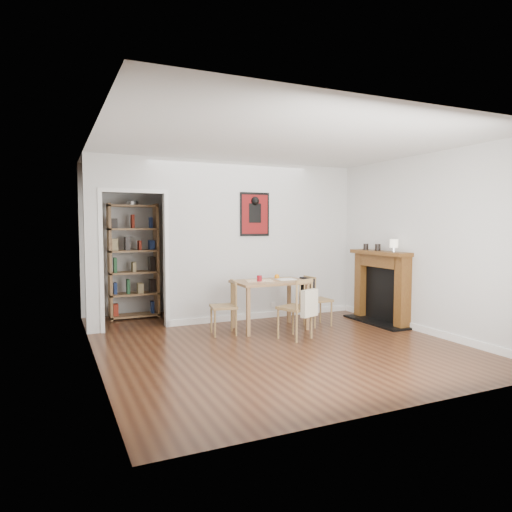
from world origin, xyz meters
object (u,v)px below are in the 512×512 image
chair_left (223,307)px  chair_right (317,300)px  notebook (286,279)px  ceramic_jar_a (378,247)px  bookshelf (134,262)px  red_glass (259,278)px  orange_fruit (277,277)px  mantel_lamp (394,244)px  ceramic_jar_b (366,247)px  chair_front (296,308)px  fireplace (382,285)px  dining_table (270,287)px

chair_left → chair_right: (1.53, -0.06, 0.01)m
notebook → ceramic_jar_a: ceramic_jar_a is taller
bookshelf → red_glass: bearing=-48.9°
bookshelf → orange_fruit: (1.91, -1.59, -0.18)m
chair_right → bookshelf: (-2.50, 1.80, 0.55)m
chair_right → bookshelf: bookshelf is taller
mantel_lamp → ceramic_jar_a: size_ratio=1.84×
bookshelf → orange_fruit: 2.49m
mantel_lamp → ceramic_jar_b: (0.01, 0.68, -0.07)m
chair_left → red_glass: size_ratio=8.29×
ceramic_jar_a → red_glass: bearing=174.4°
chair_front → notebook: 0.79m
fireplace → orange_fruit: 1.74m
orange_fruit → chair_front: bearing=-98.3°
bookshelf → chair_left: bearing=-60.8°
dining_table → mantel_lamp: bearing=-21.2°
chair_right → ceramic_jar_b: (1.00, 0.09, 0.80)m
chair_front → mantel_lamp: bearing=-0.0°
chair_right → ceramic_jar_b: bearing=5.1°
bookshelf → orange_fruit: bookshelf is taller
bookshelf → notebook: 2.64m
red_glass → ceramic_jar_b: ceramic_jar_b is taller
chair_front → ceramic_jar_b: (1.71, 0.68, 0.78)m
chair_left → orange_fruit: size_ratio=9.99×
fireplace → ceramic_jar_a: (-0.03, 0.08, 0.60)m
chair_left → ceramic_jar_b: size_ratio=7.60×
chair_front → mantel_lamp: mantel_lamp is taller
chair_right → mantel_lamp: bearing=-30.9°
ceramic_jar_a → ceramic_jar_b: size_ratio=1.04×
notebook → ceramic_jar_a: size_ratio=2.51×
red_glass → chair_front: bearing=-68.2°
chair_right → chair_front: 0.93m
chair_front → fireplace: (1.79, 0.36, 0.19)m
dining_table → mantel_lamp: mantel_lamp is taller
orange_fruit → ceramic_jar_b: 1.66m
chair_left → chair_right: 1.53m
notebook → orange_fruit: bearing=130.7°
dining_table → fireplace: bearing=-9.8°
fireplace → notebook: 1.61m
dining_table → chair_left: bearing=-178.2°
red_glass → mantel_lamp: 2.12m
chair_right → chair_front: bearing=-140.3°
fireplace → ceramic_jar_a: ceramic_jar_a is taller
chair_front → notebook: bearing=72.6°
red_glass → notebook: red_glass is taller
dining_table → notebook: 0.29m
fireplace → ceramic_jar_b: size_ratio=12.08×
dining_table → notebook: bearing=0.9°
bookshelf → ceramic_jar_a: bearing=-28.8°
chair_right → mantel_lamp: size_ratio=3.97×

